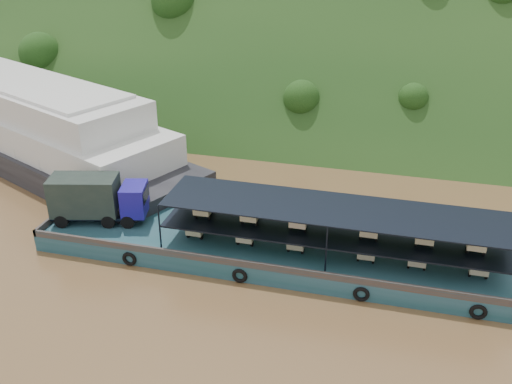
# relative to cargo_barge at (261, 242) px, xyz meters

# --- Properties ---
(ground) EXTENTS (160.00, 160.00, 0.00)m
(ground) POSITION_rel_cargo_barge_xyz_m (0.66, 0.75, -1.19)
(ground) COLOR brown
(ground) RESTS_ON ground
(hillside) EXTENTS (140.00, 39.60, 39.60)m
(hillside) POSITION_rel_cargo_barge_xyz_m (0.66, 36.75, -1.19)
(hillside) COLOR #153413
(hillside) RESTS_ON ground
(cargo_barge) EXTENTS (35.09, 7.18, 4.79)m
(cargo_barge) POSITION_rel_cargo_barge_xyz_m (0.00, 0.00, 0.00)
(cargo_barge) COLOR #133F43
(cargo_barge) RESTS_ON ground
(passenger_ferry) EXTENTS (39.95, 25.27, 7.98)m
(passenger_ferry) POSITION_rel_cargo_barge_xyz_m (-26.07, 12.04, 2.26)
(passenger_ferry) COLOR black
(passenger_ferry) RESTS_ON ground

